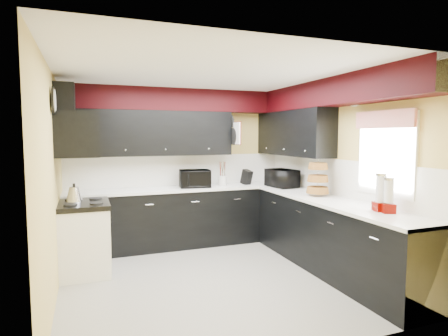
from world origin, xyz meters
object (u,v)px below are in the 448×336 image
object	(u,v)px
toaster_oven	(195,179)
knife_block	(247,177)
microwave	(282,178)
utensil_crock	(223,181)
kettle	(74,194)

from	to	relation	value
toaster_oven	knife_block	bearing A→B (deg)	8.90
microwave	utensil_crock	size ratio (longest dim) A/B	3.17
kettle	microwave	bearing A→B (deg)	1.72
microwave	knife_block	size ratio (longest dim) A/B	2.10
utensil_crock	kettle	bearing A→B (deg)	-165.14
microwave	knife_block	bearing A→B (deg)	32.23
kettle	utensil_crock	bearing A→B (deg)	14.86
utensil_crock	knife_block	size ratio (longest dim) A/B	0.66
utensil_crock	kettle	distance (m)	2.34
microwave	utensil_crock	distance (m)	0.98
knife_block	utensil_crock	bearing A→B (deg)	156.35
toaster_oven	utensil_crock	xyz separation A→B (m)	(0.48, 0.04, -0.06)
microwave	knife_block	distance (m)	0.64
microwave	kettle	xyz separation A→B (m)	(-3.10, -0.09, -0.07)
toaster_oven	kettle	world-z (taller)	toaster_oven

